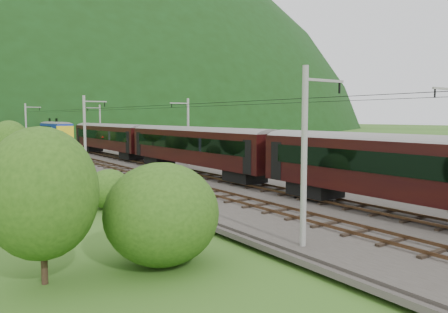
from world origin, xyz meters
TOP-DOWN VIEW (x-y plane):
  - ground at (0.00, 0.00)m, footprint 600.00×600.00m
  - railbed at (0.00, 10.00)m, footprint 14.00×220.00m
  - track_left at (-2.40, 10.00)m, footprint 2.40×220.00m
  - track_right at (2.40, 10.00)m, footprint 2.40×220.00m
  - catenary_left at (-6.12, 32.00)m, footprint 2.54×192.28m
  - catenary_right at (6.12, 32.00)m, footprint 2.54×192.28m
  - overhead_wires at (0.00, 10.00)m, footprint 4.83×198.00m
  - train at (2.40, 24.00)m, footprint 3.19×129.36m
  - hazard_post_near at (-0.10, 54.93)m, footprint 0.14×0.14m
  - hazard_post_far at (-0.01, 54.15)m, footprint 0.15×0.15m
  - signal at (-4.11, 61.53)m, footprint 0.26×0.26m
  - vegetation_left at (-14.42, 24.12)m, footprint 12.06×142.69m

SIDE VIEW (x-z plane):
  - ground at x=0.00m, z-range 0.00..0.00m
  - railbed at x=0.00m, z-range 0.00..0.30m
  - track_left at x=-2.40m, z-range 0.24..0.51m
  - track_right at x=2.40m, z-range 0.24..0.51m
  - hazard_post_near at x=-0.10m, z-range 0.30..1.62m
  - hazard_post_far at x=-0.01m, z-range 0.30..1.74m
  - signal at x=-4.11m, z-range 0.51..2.89m
  - vegetation_left at x=-14.42m, z-range -0.66..6.32m
  - train at x=2.40m, z-range 0.96..6.52m
  - catenary_left at x=-6.12m, z-range 0.50..8.50m
  - catenary_right at x=6.12m, z-range 0.50..8.50m
  - overhead_wires at x=0.00m, z-range 7.08..7.12m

